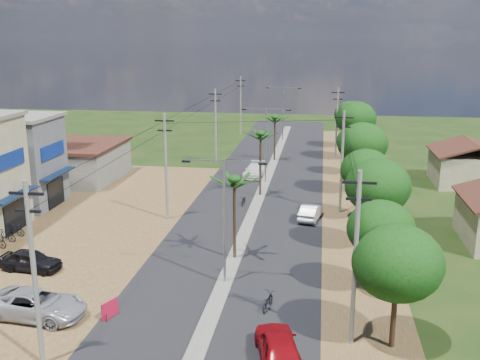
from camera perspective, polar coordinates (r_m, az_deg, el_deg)
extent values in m
plane|color=black|center=(35.74, -1.55, -10.51)|extent=(160.00, 160.00, 0.00)
cube|color=black|center=(49.59, 1.41, -3.26)|extent=(12.00, 110.00, 0.04)
cube|color=#605E56|center=(52.42, 1.81, -2.20)|extent=(1.00, 90.00, 0.18)
cube|color=#50301B|center=(47.39, -18.05, -4.84)|extent=(18.00, 46.00, 0.04)
cube|color=#50301B|center=(49.36, 11.28, -3.63)|extent=(5.00, 90.00, 0.03)
cube|color=#0F2242|center=(46.88, -21.73, -1.42)|extent=(0.80, 5.40, 0.15)
cube|color=black|center=(47.55, -21.90, -3.49)|extent=(0.10, 3.00, 2.40)
cube|color=navy|center=(46.42, -22.38, 1.86)|extent=(0.12, 4.20, 1.20)
cube|color=#505258|center=(54.73, -22.22, 1.66)|extent=(8.00, 6.00, 8.00)
cube|color=#605E56|center=(54.04, -22.64, 5.95)|extent=(8.40, 6.40, 0.30)
cube|color=#0F2242|center=(52.84, -18.01, 0.60)|extent=(0.80, 5.40, 0.15)
cube|color=black|center=(53.43, -18.20, -1.26)|extent=(0.10, 3.00, 2.40)
cube|color=navy|center=(52.55, -18.50, 2.84)|extent=(0.12, 4.20, 1.20)
cube|color=#605E56|center=(63.35, -16.75, 1.70)|extent=(10.00, 10.00, 3.60)
cube|color=black|center=(62.96, -16.88, 3.47)|extent=(10.40, 10.40, 0.30)
cube|color=gray|center=(63.30, 22.17, 1.09)|extent=(7.00, 7.00, 3.30)
cylinder|color=black|center=(29.23, 15.39, -12.45)|extent=(0.28, 0.28, 4.20)
ellipsoid|color=black|center=(28.25, 15.72, -8.10)|extent=(4.40, 4.40, 3.74)
cylinder|color=black|center=(34.71, 13.90, -8.27)|extent=(0.28, 0.28, 3.85)
ellipsoid|color=black|center=(33.94, 14.12, -4.83)|extent=(4.00, 4.00, 3.40)
cylinder|color=black|center=(41.17, 13.61, -4.10)|extent=(0.28, 0.28, 4.55)
ellipsoid|color=black|center=(40.44, 13.82, -0.61)|extent=(4.60, 4.60, 3.91)
cylinder|color=black|center=(47.88, 12.52, -1.74)|extent=(0.28, 0.28, 4.06)
ellipsoid|color=black|center=(47.30, 12.67, 0.96)|extent=(4.20, 4.20, 3.57)
cylinder|color=black|center=(55.53, 12.20, 0.87)|extent=(0.28, 0.28, 4.76)
ellipsoid|color=black|center=(54.98, 12.35, 3.63)|extent=(4.80, 4.80, 4.08)
cylinder|color=black|center=(63.42, 11.37, 2.06)|extent=(0.28, 0.28, 3.64)
ellipsoid|color=black|center=(63.02, 11.47, 3.91)|extent=(3.80, 3.80, 3.23)
cylinder|color=black|center=(71.17, 11.58, 3.90)|extent=(0.28, 0.28, 4.90)
ellipsoid|color=black|center=(70.73, 11.69, 6.13)|extent=(5.00, 5.00, 4.25)
cylinder|color=black|center=(79.08, 11.06, 4.75)|extent=(0.28, 0.28, 4.34)
ellipsoid|color=black|center=(78.71, 11.14, 6.52)|extent=(4.40, 4.40, 3.74)
cylinder|color=black|center=(38.34, -0.56, -4.08)|extent=(0.22, 0.22, 5.80)
cylinder|color=black|center=(53.58, 2.08, 1.49)|extent=(0.22, 0.22, 6.20)
cylinder|color=black|center=(69.26, 3.54, 4.13)|extent=(0.22, 0.22, 5.50)
cylinder|color=gray|center=(34.25, -1.60, -4.43)|extent=(0.16, 0.16, 8.00)
cube|color=gray|center=(33.02, 0.41, 1.89)|extent=(2.40, 0.08, 0.08)
cube|color=gray|center=(33.42, -3.67, 2.01)|extent=(2.40, 0.08, 0.08)
cube|color=black|center=(32.91, 2.31, 1.66)|extent=(0.50, 0.18, 0.12)
cube|color=black|center=(33.69, -5.50, 1.90)|extent=(0.50, 0.18, 0.12)
cylinder|color=gray|center=(58.26, 2.63, 3.44)|extent=(0.16, 0.16, 8.00)
cube|color=gray|center=(57.54, 3.88, 7.22)|extent=(2.40, 0.08, 0.08)
cube|color=gray|center=(57.78, 1.48, 7.28)|extent=(2.40, 0.08, 0.08)
cube|color=black|center=(57.48, 4.98, 7.09)|extent=(0.50, 0.18, 0.12)
cube|color=black|center=(57.93, 0.39, 7.20)|extent=(0.50, 0.18, 0.12)
cylinder|color=gray|center=(82.86, 4.39, 6.68)|extent=(0.16, 0.16, 8.00)
cube|color=gray|center=(82.36, 5.28, 9.35)|extent=(2.40, 0.08, 0.08)
cube|color=gray|center=(82.52, 3.60, 9.39)|extent=(2.40, 0.08, 0.08)
cube|color=black|center=(82.31, 6.06, 9.25)|extent=(0.50, 0.18, 0.12)
cube|color=black|center=(82.63, 2.83, 9.34)|extent=(0.50, 0.18, 0.12)
cylinder|color=#605E56|center=(27.42, -20.16, -9.17)|extent=(0.24, 0.24, 9.00)
cube|color=black|center=(26.17, -20.89, -1.29)|extent=(1.60, 0.12, 0.12)
cube|color=black|center=(26.38, -20.74, -2.97)|extent=(1.20, 0.12, 0.12)
cylinder|color=#605E56|center=(46.91, -7.52, 1.27)|extent=(0.24, 0.24, 9.00)
cube|color=black|center=(46.19, -7.68, 5.99)|extent=(1.60, 0.12, 0.12)
cube|color=black|center=(46.31, -7.65, 5.01)|extent=(1.20, 0.12, 0.12)
cylinder|color=#605E56|center=(67.95, -2.50, 5.44)|extent=(0.24, 0.24, 9.00)
cube|color=black|center=(67.45, -2.54, 8.72)|extent=(1.60, 0.12, 0.12)
cube|color=black|center=(67.54, -2.53, 8.04)|extent=(1.20, 0.12, 0.12)
cylinder|color=#605E56|center=(88.47, 0.06, 7.54)|extent=(0.24, 0.24, 9.00)
cube|color=black|center=(88.09, 0.06, 10.06)|extent=(1.60, 0.12, 0.12)
cube|color=black|center=(88.16, 0.06, 9.54)|extent=(1.20, 0.12, 0.12)
cylinder|color=#605E56|center=(28.05, 11.63, -8.01)|extent=(0.24, 0.24, 9.00)
cube|color=black|center=(26.83, 12.05, -0.28)|extent=(1.60, 0.12, 0.12)
cube|color=black|center=(27.04, 11.96, -1.92)|extent=(1.20, 0.12, 0.12)
cylinder|color=#605E56|center=(49.11, 10.31, 1.75)|extent=(0.24, 0.24, 9.00)
cube|color=black|center=(48.42, 10.52, 6.26)|extent=(1.60, 0.12, 0.12)
cube|color=black|center=(48.54, 10.48, 5.32)|extent=(1.20, 0.12, 0.12)
cylinder|color=#605E56|center=(70.74, 9.79, 5.60)|extent=(0.24, 0.24, 9.00)
cube|color=black|center=(70.27, 9.93, 8.74)|extent=(1.60, 0.12, 0.12)
cube|color=black|center=(70.35, 9.90, 8.10)|extent=(1.20, 0.12, 0.12)
imported|color=maroon|center=(27.69, 3.91, -16.59)|extent=(2.92, 5.03, 1.61)
imported|color=#A1A3A9|center=(47.77, 7.19, -3.25)|extent=(2.12, 4.22, 1.33)
imported|color=silver|center=(61.84, 1.48, 0.95)|extent=(2.31, 4.88, 1.37)
imported|color=#A1A3A9|center=(33.42, -19.97, -11.82)|extent=(5.77, 3.09, 1.54)
imported|color=black|center=(39.81, -20.48, -7.70)|extent=(4.21, 1.98, 1.39)
imported|color=black|center=(32.55, 2.81, -12.24)|extent=(0.95, 1.85, 0.93)
imported|color=black|center=(51.50, 0.36, -2.10)|extent=(0.62, 1.65, 0.86)
imported|color=black|center=(63.64, 1.95, 1.23)|extent=(0.67, 1.92, 1.13)
cube|color=red|center=(32.38, -13.08, -12.67)|extent=(0.54, 1.18, 1.03)
cylinder|color=black|center=(32.04, -13.43, -13.53)|extent=(0.04, 0.04, 0.52)
cylinder|color=black|center=(32.97, -12.69, -12.64)|extent=(0.04, 0.04, 0.52)
imported|color=black|center=(45.90, -22.70, -5.25)|extent=(1.70, 0.61, 1.00)
imported|color=black|center=(46.95, -21.90, -4.74)|extent=(1.70, 0.61, 1.00)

